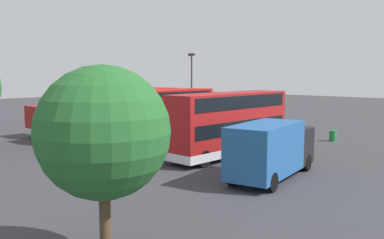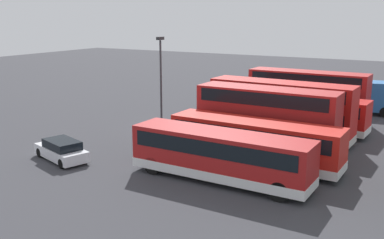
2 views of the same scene
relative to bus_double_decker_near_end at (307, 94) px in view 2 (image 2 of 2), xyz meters
name	(u,v)px [view 2 (image 2 of 2)]	position (x,y,z in m)	size (l,w,h in m)	color
ground_plane	(167,128)	(9.10, -9.45, -2.45)	(140.00, 140.00, 0.00)	#38383D
bus_double_decker_near_end	(307,94)	(0.00, 0.00, 0.00)	(2.81, 10.81, 4.55)	#A51919
bus_single_deck_second	(296,111)	(3.93, 0.25, -0.82)	(3.18, 11.89, 2.95)	#B71411
bus_double_decker_third	(280,109)	(7.51, 0.06, 0.00)	(2.98, 11.31, 4.55)	#B71411
bus_double_decker_fourth	(267,117)	(10.91, 0.22, 0.00)	(2.65, 10.12, 4.55)	#A51919
bus_single_deck_fifth	(254,141)	(14.37, 0.73, -0.83)	(2.78, 11.37, 2.95)	red
bus_single_deck_sixth	(220,154)	(18.04, 0.09, -0.83)	(2.77, 11.05, 2.95)	#A51919
box_truck_blue	(357,96)	(-5.62, 3.47, -0.74)	(3.68, 7.81, 3.20)	#235999
car_hatchback_silver	(62,150)	(19.92, -10.86, -1.75)	(3.05, 4.78, 1.43)	silver
lamp_post_tall	(161,79)	(11.34, -8.51, 2.19)	(0.70, 0.30, 7.92)	#38383D
waste_bin_yellow	(210,99)	(-2.65, -11.46, -1.97)	(0.60, 0.60, 0.95)	#197F33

